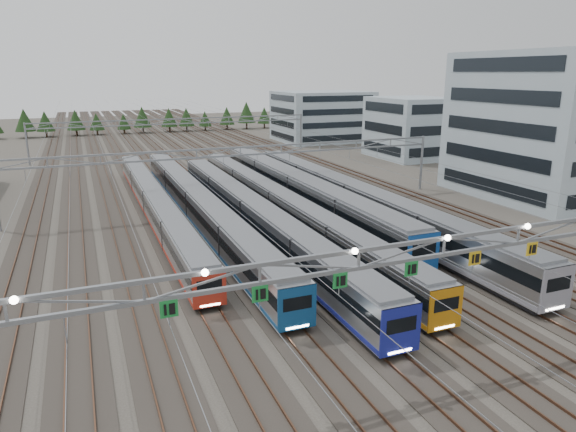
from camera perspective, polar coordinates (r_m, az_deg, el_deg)
name	(u,v)px	position (r m, az deg, el deg)	size (l,w,h in m)	color
ground	(434,359)	(33.86, 15.94, -15.03)	(400.00, 400.00, 0.00)	#47423A
track_bed	(166,141)	(124.87, -13.40, 8.12)	(54.00, 260.00, 5.42)	#2D2823
train_a	(154,202)	(63.80, -14.66, 1.48)	(2.52, 56.00, 3.28)	black
train_b	(198,205)	(60.92, -10.00, 1.26)	(2.77, 59.61, 3.60)	black
train_c	(253,215)	(55.56, -3.93, 0.11)	(2.83, 56.09, 3.68)	black
train_d	(279,204)	(60.41, -0.97, 1.31)	(2.67, 60.46, 3.47)	black
train_e	(299,190)	(66.18, 1.20, 2.89)	(3.19, 52.75, 4.16)	black
train_f	(355,199)	(62.40, 7.41, 1.87)	(3.02, 58.10, 3.93)	black
gantry_near	(444,251)	(30.81, 16.98, -3.70)	(56.36, 0.61, 8.08)	gray
gantry_mid	(240,158)	(66.10, -5.31, 6.39)	(56.36, 0.36, 8.00)	gray
gantry_far	(176,126)	(109.62, -12.30, 9.77)	(56.36, 0.36, 8.00)	gray
depot_bldg_south	(547,126)	(80.25, 26.79, 8.94)	(18.00, 22.00, 19.72)	#9BAFBA
depot_bldg_mid	(412,128)	(109.62, 13.59, 9.52)	(14.00, 16.00, 12.13)	#9BAFBA
depot_bldg_north	(322,116)	(134.02, 3.79, 11.01)	(22.00, 18.00, 12.38)	#9BAFBA
treeline	(155,118)	(156.87, -14.56, 10.51)	(100.10, 5.60, 7.02)	#332114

